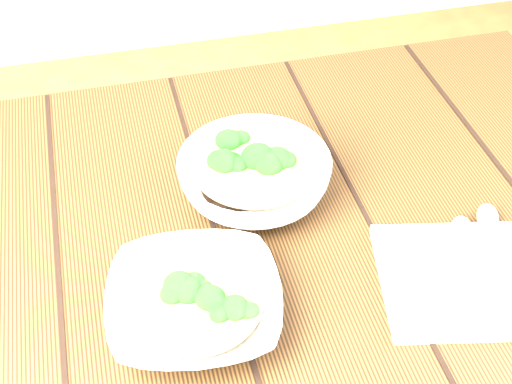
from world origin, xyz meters
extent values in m
cube|color=black|center=(0.00, 0.00, 0.73)|extent=(1.20, 0.80, 0.04)
cube|color=black|center=(0.54, 0.34, 0.35)|extent=(0.07, 0.07, 0.71)
imported|color=silver|center=(-0.07, -0.10, 0.77)|extent=(0.22, 0.22, 0.05)
cylinder|color=#A28A48|center=(-0.07, -0.10, 0.79)|extent=(0.16, 0.16, 0.00)
ellipsoid|color=#207219|center=(-0.05, -0.09, 0.79)|extent=(0.03, 0.03, 0.02)
ellipsoid|color=#207219|center=(-0.05, -0.07, 0.79)|extent=(0.03, 0.03, 0.02)
ellipsoid|color=#207219|center=(-0.08, -0.06, 0.79)|extent=(0.03, 0.03, 0.02)
ellipsoid|color=#207219|center=(-0.09, -0.09, 0.79)|extent=(0.03, 0.03, 0.02)
ellipsoid|color=#207219|center=(-0.10, -0.11, 0.79)|extent=(0.03, 0.03, 0.02)
ellipsoid|color=#207219|center=(-0.09, -0.14, 0.79)|extent=(0.03, 0.03, 0.02)
ellipsoid|color=#207219|center=(-0.06, -0.13, 0.79)|extent=(0.03, 0.03, 0.02)
ellipsoid|color=#207219|center=(-0.03, -0.12, 0.79)|extent=(0.03, 0.03, 0.02)
imported|color=silver|center=(0.05, 0.09, 0.78)|extent=(0.25, 0.25, 0.06)
cylinder|color=#A28A48|center=(0.05, 0.09, 0.80)|extent=(0.16, 0.16, 0.00)
ellipsoid|color=#207219|center=(0.07, 0.09, 0.81)|extent=(0.04, 0.03, 0.03)
ellipsoid|color=#207219|center=(0.06, 0.12, 0.81)|extent=(0.04, 0.03, 0.03)
ellipsoid|color=#207219|center=(0.03, 0.13, 0.81)|extent=(0.04, 0.03, 0.03)
ellipsoid|color=#207219|center=(0.02, 0.10, 0.81)|extent=(0.04, 0.03, 0.03)
ellipsoid|color=#207219|center=(0.01, 0.07, 0.81)|extent=(0.04, 0.03, 0.03)
ellipsoid|color=#207219|center=(0.02, 0.04, 0.81)|extent=(0.04, 0.03, 0.03)
ellipsoid|color=#207219|center=(0.05, 0.06, 0.81)|extent=(0.04, 0.03, 0.03)
ellipsoid|color=#207219|center=(0.08, 0.07, 0.81)|extent=(0.04, 0.03, 0.03)
torus|color=black|center=(0.02, 0.10, 0.76)|extent=(0.10, 0.10, 0.02)
cube|color=beige|center=(0.26, -0.13, 0.76)|extent=(0.25, 0.22, 0.01)
cylinder|color=#A09B8D|center=(0.25, -0.13, 0.77)|extent=(0.07, 0.13, 0.01)
ellipsoid|color=#A09B8D|center=(0.28, -0.06, 0.76)|extent=(0.05, 0.06, 0.01)
cylinder|color=#A09B8D|center=(0.29, -0.12, 0.77)|extent=(0.07, 0.12, 0.01)
ellipsoid|color=#A09B8D|center=(0.33, -0.04, 0.76)|extent=(0.05, 0.06, 0.01)
camera|label=1|loc=(-0.13, -0.60, 1.41)|focal=50.00mm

